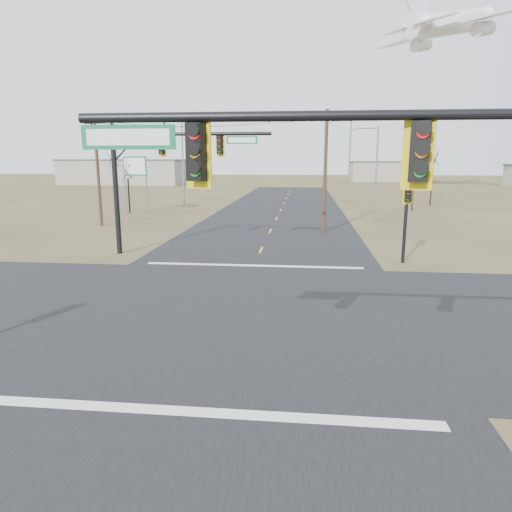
# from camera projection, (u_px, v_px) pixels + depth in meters

# --- Properties ---
(ground) EXTENTS (320.00, 320.00, 0.00)m
(ground) POSITION_uv_depth(u_px,v_px,m) (232.00, 309.00, 17.95)
(ground) COLOR brown
(ground) RESTS_ON ground
(road_ew) EXTENTS (160.00, 14.00, 0.02)m
(road_ew) POSITION_uv_depth(u_px,v_px,m) (232.00, 309.00, 17.95)
(road_ew) COLOR black
(road_ew) RESTS_ON ground
(road_ns) EXTENTS (14.00, 160.00, 0.02)m
(road_ns) POSITION_uv_depth(u_px,v_px,m) (232.00, 309.00, 17.95)
(road_ns) COLOR black
(road_ns) RESTS_ON ground
(stop_bar_near) EXTENTS (12.00, 0.40, 0.01)m
(stop_bar_near) POSITION_uv_depth(u_px,v_px,m) (182.00, 411.00, 10.65)
(stop_bar_near) COLOR silver
(stop_bar_near) RESTS_ON road_ns
(stop_bar_far) EXTENTS (12.00, 0.40, 0.01)m
(stop_bar_far) POSITION_uv_depth(u_px,v_px,m) (253.00, 265.00, 25.24)
(stop_bar_far) COLOR silver
(stop_bar_far) RESTS_ON road_ns
(mast_arm_near) EXTENTS (10.35, 0.57, 7.15)m
(mast_arm_near) POSITION_uv_depth(u_px,v_px,m) (435.00, 193.00, 8.12)
(mast_arm_near) COLOR black
(mast_arm_near) RESTS_ON ground
(mast_arm_far) EXTENTS (9.68, 0.55, 7.84)m
(mast_arm_far) POSITION_uv_depth(u_px,v_px,m) (159.00, 162.00, 27.21)
(mast_arm_far) COLOR black
(mast_arm_far) RESTS_ON ground
(pedestal_signal_ne) EXTENTS (0.62, 0.54, 4.72)m
(pedestal_signal_ne) POSITION_uv_depth(u_px,v_px,m) (407.00, 203.00, 25.24)
(pedestal_signal_ne) COLOR black
(pedestal_signal_ne) RESTS_ON ground
(utility_pole_near) EXTENTS (2.32, 0.50, 9.55)m
(utility_pole_near) POSITION_uv_depth(u_px,v_px,m) (325.00, 170.00, 35.77)
(utility_pole_near) COLOR #44301D
(utility_pole_near) RESTS_ON ground
(utility_pole_far) EXTENTS (2.21, 0.89, 9.41)m
(utility_pole_far) POSITION_uv_depth(u_px,v_px,m) (98.00, 170.00, 39.56)
(utility_pole_far) COLOR #44301D
(utility_pole_far) RESTS_ON ground
(highway_sign) EXTENTS (3.04, 1.30, 6.09)m
(highway_sign) POSITION_uv_depth(u_px,v_px,m) (135.00, 173.00, 48.91)
(highway_sign) COLOR gray
(highway_sign) RESTS_ON ground
(streetlight_a) EXTENTS (2.44, 0.29, 8.74)m
(streetlight_a) POSITION_uv_depth(u_px,v_px,m) (374.00, 169.00, 41.83)
(streetlight_a) COLOR gray
(streetlight_a) RESTS_ON ground
(streetlight_b) EXTENTS (3.10, 0.39, 11.09)m
(streetlight_b) POSITION_uv_depth(u_px,v_px,m) (348.00, 156.00, 62.29)
(streetlight_b) COLOR gray
(streetlight_b) RESTS_ON ground
(streetlight_c) EXTENTS (3.09, 0.33, 11.10)m
(streetlight_c) POSITION_uv_depth(u_px,v_px,m) (185.00, 156.00, 57.40)
(streetlight_c) COLOR gray
(streetlight_c) RESTS_ON ground
(bare_tree_a) EXTENTS (2.44, 2.44, 5.83)m
(bare_tree_a) POSITION_uv_depth(u_px,v_px,m) (127.00, 170.00, 49.49)
(bare_tree_a) COLOR black
(bare_tree_a) RESTS_ON ground
(bare_tree_b) EXTENTS (3.66, 3.66, 7.36)m
(bare_tree_b) POSITION_uv_depth(u_px,v_px,m) (113.00, 159.00, 61.99)
(bare_tree_b) COLOR black
(bare_tree_b) RESTS_ON ground
(bare_tree_c) EXTENTS (2.88, 2.88, 6.34)m
(bare_tree_c) POSITION_uv_depth(u_px,v_px,m) (415.00, 167.00, 51.25)
(bare_tree_c) COLOR black
(bare_tree_c) RESTS_ON ground
(bare_tree_d) EXTENTS (3.09, 3.09, 7.46)m
(bare_tree_d) POSITION_uv_depth(u_px,v_px,m) (434.00, 158.00, 56.82)
(bare_tree_d) COLOR black
(bare_tree_d) RESTS_ON ground
(warehouse_left) EXTENTS (28.00, 14.00, 5.50)m
(warehouse_left) POSITION_uv_depth(u_px,v_px,m) (126.00, 172.00, 109.06)
(warehouse_left) COLOR gray
(warehouse_left) RESTS_ON ground
(warehouse_mid) EXTENTS (20.00, 12.00, 5.00)m
(warehouse_mid) POSITION_uv_depth(u_px,v_px,m) (389.00, 172.00, 121.85)
(warehouse_mid) COLOR gray
(warehouse_mid) RESTS_ON ground
(jet_airliner) EXTENTS (29.66, 29.37, 13.38)m
(jet_airliner) POSITION_uv_depth(u_px,v_px,m) (451.00, 23.00, 70.98)
(jet_airliner) COLOR white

